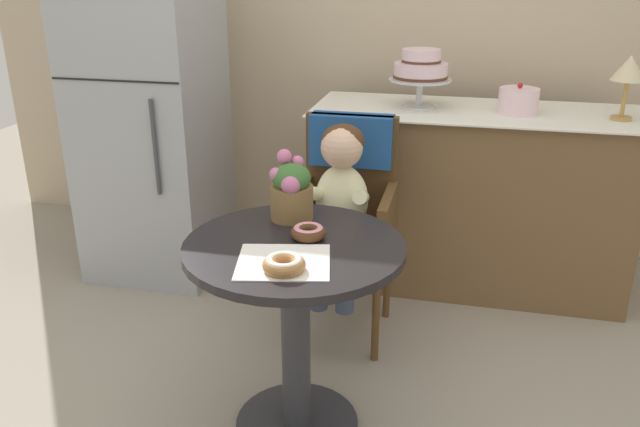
# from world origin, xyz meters

# --- Properties ---
(ground_plane) EXTENTS (8.00, 8.00, 0.00)m
(ground_plane) POSITION_xyz_m (0.00, 0.00, 0.00)
(ground_plane) COLOR gray
(back_wall) EXTENTS (4.80, 0.10, 2.70)m
(back_wall) POSITION_xyz_m (0.00, 1.85, 1.35)
(back_wall) COLOR #C1AD8E
(back_wall) RESTS_ON ground
(cafe_table) EXTENTS (0.72, 0.72, 0.72)m
(cafe_table) POSITION_xyz_m (0.00, 0.00, 0.51)
(cafe_table) COLOR black
(cafe_table) RESTS_ON ground
(wicker_chair) EXTENTS (0.42, 0.45, 0.95)m
(wicker_chair) POSITION_xyz_m (0.03, 0.75, 0.64)
(wicker_chair) COLOR brown
(wicker_chair) RESTS_ON ground
(seated_child) EXTENTS (0.27, 0.32, 0.73)m
(seated_child) POSITION_xyz_m (0.03, 0.59, 0.68)
(seated_child) COLOR beige
(seated_child) RESTS_ON ground
(paper_napkin) EXTENTS (0.32, 0.30, 0.00)m
(paper_napkin) POSITION_xyz_m (0.01, -0.14, 0.72)
(paper_napkin) COLOR white
(paper_napkin) RESTS_ON cafe_table
(donut_front) EXTENTS (0.12, 0.12, 0.04)m
(donut_front) POSITION_xyz_m (0.03, 0.05, 0.74)
(donut_front) COLOR #4C2D19
(donut_front) RESTS_ON cafe_table
(donut_mid) EXTENTS (0.13, 0.13, 0.05)m
(donut_mid) POSITION_xyz_m (0.02, -0.20, 0.75)
(donut_mid) COLOR #AD7542
(donut_mid) RESTS_ON cafe_table
(flower_vase) EXTENTS (0.15, 0.16, 0.24)m
(flower_vase) POSITION_xyz_m (-0.06, 0.21, 0.83)
(flower_vase) COLOR brown
(flower_vase) RESTS_ON cafe_table
(display_counter) EXTENTS (1.56, 0.62, 0.90)m
(display_counter) POSITION_xyz_m (0.55, 1.30, 0.45)
(display_counter) COLOR brown
(display_counter) RESTS_ON ground
(tiered_cake_stand) EXTENTS (0.30, 0.30, 0.28)m
(tiered_cake_stand) POSITION_xyz_m (0.27, 1.30, 1.08)
(tiered_cake_stand) COLOR silver
(tiered_cake_stand) RESTS_ON display_counter
(round_layer_cake) EXTENTS (0.18, 0.18, 0.14)m
(round_layer_cake) POSITION_xyz_m (0.73, 1.28, 0.96)
(round_layer_cake) COLOR silver
(round_layer_cake) RESTS_ON display_counter
(table_lamp) EXTENTS (0.15, 0.15, 0.28)m
(table_lamp) POSITION_xyz_m (1.18, 1.25, 1.12)
(table_lamp) COLOR #B28C47
(table_lamp) RESTS_ON display_counter
(refrigerator) EXTENTS (0.64, 0.63, 1.70)m
(refrigerator) POSITION_xyz_m (-1.05, 1.10, 0.85)
(refrigerator) COLOR #9EA0A5
(refrigerator) RESTS_ON ground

